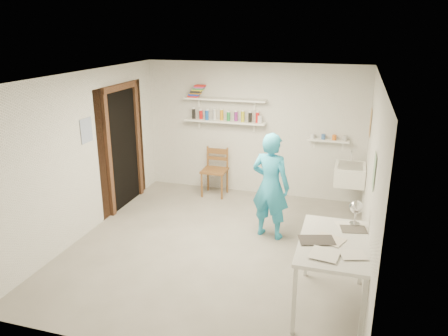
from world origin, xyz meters
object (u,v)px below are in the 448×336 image
(belfast_sink, at_px, (350,174))
(man, at_px, (270,186))
(wooden_chair, at_px, (215,171))
(desk_lamp, at_px, (356,207))
(wall_clock, at_px, (270,164))
(work_table, at_px, (331,274))

(belfast_sink, relative_size, man, 0.38)
(wooden_chair, xyz_separation_m, desk_lamp, (2.47, -2.38, 0.56))
(belfast_sink, height_order, desk_lamp, desk_lamp)
(desk_lamp, bearing_deg, belfast_sink, 92.39)
(man, bearing_deg, wall_clock, -63.62)
(belfast_sink, height_order, work_table, belfast_sink)
(man, distance_m, wall_clock, 0.34)
(wooden_chair, distance_m, desk_lamp, 3.48)
(work_table, xyz_separation_m, desk_lamp, (0.20, 0.49, 0.63))
(wall_clock, relative_size, work_table, 0.23)
(work_table, bearing_deg, desk_lamp, 67.58)
(belfast_sink, xyz_separation_m, wall_clock, (-1.14, -0.94, 0.36))
(belfast_sink, bearing_deg, wooden_chair, 175.34)
(man, bearing_deg, belfast_sink, -120.08)
(wooden_chair, bearing_deg, wall_clock, -42.79)
(man, bearing_deg, desk_lamp, 152.02)
(desk_lamp, bearing_deg, wooden_chair, 135.99)
(wall_clock, bearing_deg, wooden_chair, 150.60)
(work_table, bearing_deg, wall_clock, 120.68)
(man, relative_size, work_table, 1.30)
(wall_clock, bearing_deg, man, -63.62)
(belfast_sink, bearing_deg, work_table, -92.35)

